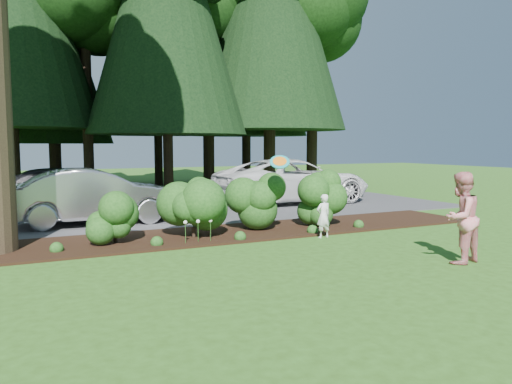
# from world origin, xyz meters

# --- Properties ---
(ground) EXTENTS (80.00, 80.00, 0.00)m
(ground) POSITION_xyz_m (0.00, 0.00, 0.00)
(ground) COLOR #2C4F16
(ground) RESTS_ON ground
(mulch_bed) EXTENTS (16.00, 2.50, 0.05)m
(mulch_bed) POSITION_xyz_m (0.00, 3.25, 0.03)
(mulch_bed) COLOR black
(mulch_bed) RESTS_ON ground
(driveway) EXTENTS (22.00, 6.00, 0.03)m
(driveway) POSITION_xyz_m (0.00, 7.50, 0.01)
(driveway) COLOR #38383A
(driveway) RESTS_ON ground
(shrub_row) EXTENTS (6.53, 1.60, 1.61)m
(shrub_row) POSITION_xyz_m (0.77, 3.14, 0.81)
(shrub_row) COLOR #184013
(shrub_row) RESTS_ON ground
(lily_cluster) EXTENTS (0.69, 0.09, 0.57)m
(lily_cluster) POSITION_xyz_m (-0.30, 2.40, 0.50)
(lily_cluster) COLOR #184013
(lily_cluster) RESTS_ON ground
(car_silver_wagon) EXTENTS (4.74, 1.69, 1.56)m
(car_silver_wagon) POSITION_xyz_m (-1.96, 6.30, 0.81)
(car_silver_wagon) COLOR #AFAFB4
(car_silver_wagon) RESTS_ON driveway
(car_white_suv) EXTENTS (6.07, 2.81, 1.68)m
(car_white_suv) POSITION_xyz_m (5.65, 8.34, 0.87)
(car_white_suv) COLOR silver
(car_white_suv) RESTS_ON driveway
(car_dark_suv) EXTENTS (5.43, 3.08, 1.48)m
(car_dark_suv) POSITION_xyz_m (-2.35, 8.50, 0.77)
(car_dark_suv) COLOR black
(car_dark_suv) RESTS_ON driveway
(child) EXTENTS (0.41, 0.29, 1.07)m
(child) POSITION_xyz_m (2.69, 1.80, 0.53)
(child) COLOR white
(child) RESTS_ON ground
(adult) EXTENTS (0.97, 0.82, 1.75)m
(adult) POSITION_xyz_m (3.57, -1.51, 0.87)
(adult) COLOR red
(adult) RESTS_ON ground
(frisbee) EXTENTS (0.54, 0.41, 0.43)m
(frisbee) POSITION_xyz_m (1.67, 2.15, 1.85)
(frisbee) COLOR teal
(frisbee) RESTS_ON ground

